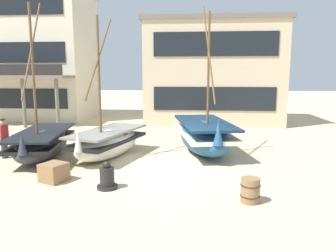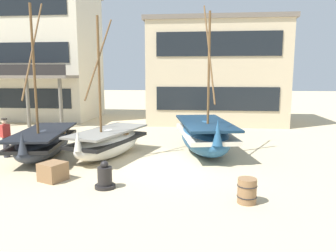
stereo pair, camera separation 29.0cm
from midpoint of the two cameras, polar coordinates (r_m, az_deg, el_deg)
ground_plane at (r=12.68m, az=-1.05°, el=-6.98°), size 120.00×120.00×0.00m
fishing_boat_near_left at (r=14.00m, az=-11.21°, el=-2.82°), size 2.77×4.55×5.79m
fishing_boat_centre_large at (r=14.66m, az=5.85°, el=-1.65°), size 2.98×5.38×6.54m
fishing_boat_far_right at (r=14.76m, az=-21.92°, el=-2.77°), size 2.60×5.05×6.51m
fisherman_by_hull at (r=15.30m, az=-27.60°, el=-2.03°), size 0.34×0.42×1.68m
capstan_winch at (r=10.31m, az=-11.55°, el=-9.01°), size 0.65×0.65×0.88m
wooden_barrel at (r=9.31m, az=13.50°, el=-11.00°), size 0.56×0.56×0.70m
cargo_crate at (r=11.46m, az=-20.26°, el=-7.71°), size 0.97×0.97×0.62m
harbor_building_main at (r=24.27m, az=7.54°, el=9.43°), size 9.90×5.94×7.35m
harbor_building_annex at (r=28.21m, az=-22.27°, el=11.54°), size 8.38×8.15×10.10m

